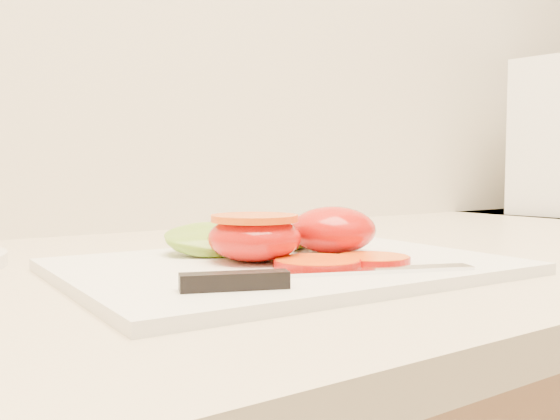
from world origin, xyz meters
TOP-DOWN VIEW (x-y plane):
  - cutting_board at (-0.55, 1.59)m, footprint 0.39×0.29m
  - tomato_half_dome at (-0.49, 1.61)m, footprint 0.08×0.08m
  - tomato_half_cut at (-0.58, 1.61)m, footprint 0.08×0.08m
  - tomato_slice_0 at (-0.55, 1.55)m, footprint 0.07×0.07m
  - tomato_slice_1 at (-0.50, 1.54)m, footprint 0.06×0.06m
  - lettuce_leaf_0 at (-0.57, 1.67)m, footprint 0.13×0.09m
  - lettuce_leaf_1 at (-0.52, 1.68)m, footprint 0.14×0.12m
  - knife at (-0.61, 1.51)m, footprint 0.25×0.08m

SIDE VIEW (x-z plane):
  - cutting_board at x=-0.55m, z-range 0.93..0.94m
  - tomato_slice_1 at x=-0.50m, z-range 0.94..0.95m
  - tomato_slice_0 at x=-0.55m, z-range 0.94..0.95m
  - knife at x=-0.61m, z-range 0.94..0.95m
  - lettuce_leaf_1 at x=-0.52m, z-range 0.94..0.96m
  - lettuce_leaf_0 at x=-0.57m, z-range 0.94..0.96m
  - tomato_half_cut at x=-0.58m, z-range 0.94..0.98m
  - tomato_half_dome at x=-0.49m, z-range 0.94..0.99m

